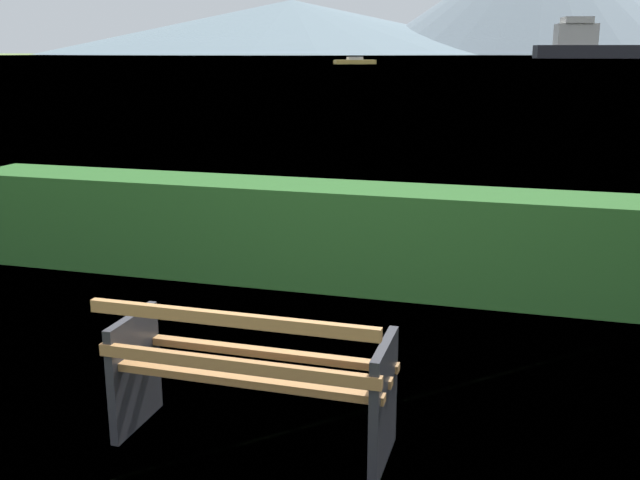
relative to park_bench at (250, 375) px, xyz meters
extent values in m
plane|color=olive|center=(0.00, 0.06, -0.42)|extent=(1400.00, 1400.00, 0.00)
plane|color=#7A99A8|center=(0.00, 307.41, -0.42)|extent=(620.00, 620.00, 0.00)
cube|color=#A0703F|center=(0.00, -0.14, 0.03)|extent=(1.53, 0.07, 0.04)
cube|color=#A0703F|center=(0.00, 0.06, 0.03)|extent=(1.53, 0.07, 0.04)
cube|color=#A0703F|center=(0.00, 0.25, 0.03)|extent=(1.53, 0.07, 0.04)
cube|color=#A0703F|center=(0.00, -0.21, 0.15)|extent=(1.53, 0.04, 0.06)
cube|color=#A0703F|center=(0.00, -0.25, 0.41)|extent=(1.53, 0.04, 0.06)
cube|color=#2D2D33|center=(-0.73, 0.04, -0.08)|extent=(0.05, 0.51, 0.68)
cube|color=#2D2D33|center=(0.73, 0.04, -0.08)|extent=(0.05, 0.51, 0.68)
cube|color=#285B23|center=(0.00, 2.98, 0.04)|extent=(8.13, 0.74, 0.93)
cube|color=silver|center=(11.69, 248.34, 6.87)|extent=(13.42, 10.80, 6.48)
cube|color=silver|center=(11.69, 248.34, 11.11)|extent=(10.00, 11.17, 2.02)
cube|color=gold|center=(-29.22, 123.23, -0.06)|extent=(7.43, 5.50, 0.71)
cube|color=beige|center=(-29.22, 123.23, 0.54)|extent=(3.07, 2.75, 0.51)
cone|color=slate|center=(-192.05, 580.20, 20.62)|extent=(397.02, 397.02, 42.08)
camera|label=1|loc=(1.38, -3.40, 1.69)|focal=41.26mm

